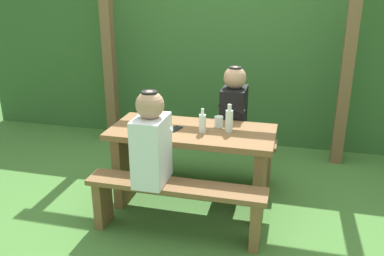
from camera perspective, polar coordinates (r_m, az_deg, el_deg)
ground_plane at (r=3.81m, az=0.00°, el=-10.20°), size 12.00×12.00×0.00m
hedge_backdrop at (r=5.39m, az=5.42°, el=9.10°), size 6.40×0.93×1.82m
pergola_post_left at (r=5.00m, az=-11.42°, el=10.68°), size 0.12×0.12×2.29m
pergola_post_right at (r=4.55m, az=20.76°, el=8.92°), size 0.12×0.12×2.29m
picnic_table at (r=3.60m, az=0.00°, el=-3.52°), size 1.40×0.64×0.71m
bench_near at (r=3.23m, az=-2.26°, el=-9.70°), size 1.40×0.24×0.44m
bench_far at (r=4.12m, az=1.75°, el=-2.93°), size 1.40×0.24×0.44m
person_white_shirt at (r=3.09m, az=-5.62°, el=-1.84°), size 0.25×0.35×0.72m
person_black_coat at (r=3.91m, az=5.79°, el=2.85°), size 0.25×0.35×0.72m
drinking_glass at (r=3.56m, az=3.71°, el=0.87°), size 0.08×0.08×0.09m
bottle_left at (r=3.42m, az=1.45°, el=0.74°), size 0.06×0.06×0.20m
bottle_right at (r=3.66m, az=-4.50°, el=2.02°), size 0.06×0.06×0.22m
bottle_center at (r=3.45m, az=5.15°, el=1.11°), size 0.06×0.06×0.24m
cell_phone at (r=3.51m, az=-2.33°, el=-0.12°), size 0.11×0.15×0.01m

